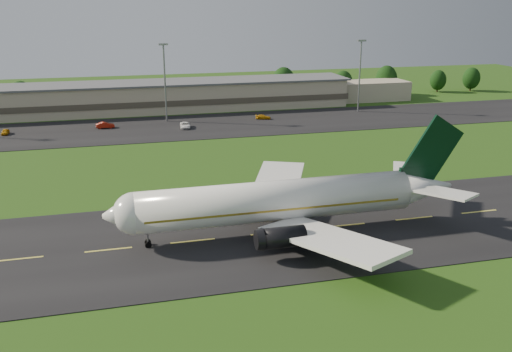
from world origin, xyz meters
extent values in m
plane|color=#214411|center=(0.00, 0.00, 0.00)|extent=(360.00, 360.00, 0.00)
cube|color=black|center=(0.00, 0.00, 0.05)|extent=(220.00, 30.00, 0.10)
cube|color=black|center=(0.00, 72.00, 0.05)|extent=(260.00, 30.00, 0.10)
cylinder|color=white|center=(11.57, 0.00, 4.80)|extent=(38.02, 5.76, 5.60)
sphere|color=white|center=(-7.43, -0.08, 4.80)|extent=(5.60, 5.60, 5.60)
cone|color=white|center=(-9.43, -0.09, 4.80)|extent=(4.02, 5.39, 5.38)
cone|color=white|center=(34.07, 0.09, 4.80)|extent=(9.02, 5.53, 5.49)
cube|color=olive|center=(11.07, 0.00, 4.45)|extent=(35.02, 5.79, 0.28)
cube|color=black|center=(-8.03, -0.08, 5.35)|extent=(2.01, 3.01, 0.65)
cube|color=white|center=(15.12, -10.99, 3.30)|extent=(14.17, 20.18, 2.20)
cube|color=white|center=(15.02, 11.01, 3.30)|extent=(14.05, 20.19, 2.20)
cube|color=white|center=(34.09, -4.91, 5.70)|extent=(7.55, 9.38, 0.91)
cube|color=white|center=(34.05, 5.09, 5.70)|extent=(7.50, 9.39, 0.91)
cube|color=black|center=(32.57, 0.09, 6.60)|extent=(5.00, 0.57, 3.00)
cube|color=black|center=(35.07, 0.10, 10.30)|extent=(9.44, 0.49, 10.55)
cylinder|color=black|center=(10.10, -8.01, 2.90)|extent=(5.61, 2.72, 2.70)
cylinder|color=black|center=(10.04, 7.99, 2.90)|extent=(5.61, 2.72, 2.70)
cube|color=#B6AA8B|center=(0.00, 96.00, 4.00)|extent=(120.00, 15.00, 8.00)
cube|color=#4C4438|center=(0.00, 96.00, 3.20)|extent=(121.00, 15.40, 1.60)
cube|color=#595B60|center=(0.00, 96.00, 8.15)|extent=(122.00, 16.00, 0.50)
cube|color=#B6AA8B|center=(70.00, 98.00, 3.00)|extent=(28.00, 11.00, 6.00)
cylinder|color=gray|center=(5.00, 80.00, 10.00)|extent=(0.44, 0.44, 20.00)
cube|color=gray|center=(5.00, 80.00, 20.10)|extent=(2.40, 1.20, 0.50)
cylinder|color=gray|center=(60.00, 80.00, 10.00)|extent=(0.44, 0.44, 20.00)
cube|color=gray|center=(60.00, 80.00, 20.10)|extent=(2.40, 1.20, 0.50)
cylinder|color=black|center=(-33.98, 105.62, 1.37)|extent=(0.56, 0.56, 2.74)
ellipsoid|color=black|center=(-33.98, 105.62, 4.72)|extent=(6.39, 6.39, 7.99)
cylinder|color=black|center=(45.94, 107.46, 1.60)|extent=(0.56, 0.56, 3.20)
ellipsoid|color=black|center=(45.94, 107.46, 5.52)|extent=(7.47, 7.47, 9.34)
cylinder|color=black|center=(66.19, 106.00, 1.35)|extent=(0.56, 0.56, 2.70)
ellipsoid|color=black|center=(66.19, 106.00, 4.66)|extent=(6.31, 6.31, 7.89)
cylinder|color=black|center=(82.09, 106.38, 1.54)|extent=(0.56, 0.56, 3.08)
ellipsoid|color=black|center=(82.09, 106.38, 5.31)|extent=(7.19, 7.19, 8.99)
cylinder|color=black|center=(102.32, 107.07, 1.20)|extent=(0.56, 0.56, 2.39)
ellipsoid|color=black|center=(102.32, 107.07, 4.12)|extent=(5.58, 5.58, 6.98)
cylinder|color=black|center=(114.91, 106.15, 1.29)|extent=(0.56, 0.56, 2.59)
ellipsoid|color=black|center=(114.91, 106.15, 4.45)|extent=(6.03, 6.03, 7.54)
imported|color=#C3860B|center=(-34.16, 74.10, 0.73)|extent=(1.64, 3.75, 1.26)
imported|color=#A31A0A|center=(-10.87, 75.27, 0.85)|extent=(4.60, 1.74, 1.50)
imported|color=white|center=(8.61, 70.31, 0.82)|extent=(2.89, 5.39, 1.44)
imported|color=orange|center=(30.53, 76.07, 0.70)|extent=(4.42, 2.78, 1.19)
camera|label=1|loc=(-9.51, -70.26, 31.15)|focal=40.00mm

